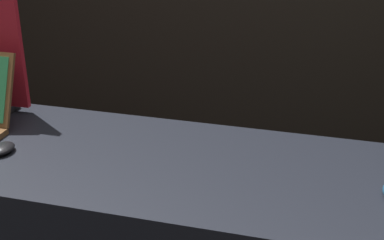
{
  "coord_description": "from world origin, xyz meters",
  "views": [
    {
      "loc": [
        0.38,
        -1.07,
        1.67
      ],
      "look_at": [
        0.01,
        0.31,
        1.04
      ],
      "focal_mm": 50.0,
      "sensor_mm": 36.0,
      "label": 1
    }
  ],
  "objects": [
    {
      "name": "mouse_front",
      "position": [
        -0.6,
        0.23,
        0.9
      ],
      "size": [
        0.07,
        0.09,
        0.03
      ],
      "color": "black",
      "rests_on": "display_counter"
    }
  ]
}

